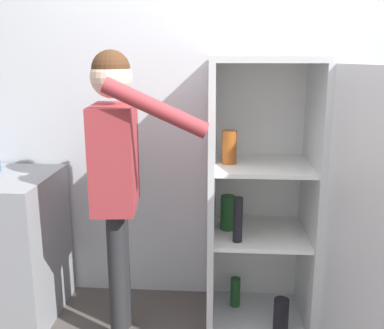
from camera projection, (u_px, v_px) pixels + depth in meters
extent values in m
cube|color=silver|center=(228.00, 108.00, 2.83)|extent=(7.00, 0.06, 2.55)
cube|color=silver|center=(256.00, 317.00, 2.79)|extent=(0.60, 0.58, 0.04)
cube|color=silver|center=(267.00, 59.00, 2.42)|extent=(0.60, 0.58, 0.04)
cube|color=white|center=(258.00, 184.00, 2.87)|extent=(0.60, 0.03, 1.53)
cube|color=silver|center=(212.00, 196.00, 2.62)|extent=(0.04, 0.58, 1.53)
cube|color=silver|center=(311.00, 198.00, 2.58)|extent=(0.04, 0.58, 1.53)
cube|color=white|center=(260.00, 233.00, 2.66)|extent=(0.53, 0.51, 0.02)
cube|color=white|center=(262.00, 165.00, 2.56)|extent=(0.53, 0.51, 0.02)
cube|color=silver|center=(366.00, 238.00, 2.02)|extent=(0.24, 0.59, 1.53)
cylinder|color=#1E5123|center=(228.00, 213.00, 2.66)|extent=(0.09, 0.09, 0.21)
cylinder|color=black|center=(238.00, 220.00, 2.48)|extent=(0.05, 0.05, 0.26)
cylinder|color=black|center=(281.00, 316.00, 2.59)|extent=(0.09, 0.09, 0.21)
cylinder|color=#1E5123|center=(235.00, 292.00, 2.87)|extent=(0.06, 0.06, 0.19)
cylinder|color=#9E4C19|center=(229.00, 147.00, 2.52)|extent=(0.08, 0.08, 0.19)
cylinder|color=#262628|center=(121.00, 266.00, 2.64)|extent=(0.10, 0.10, 0.79)
cylinder|color=#262628|center=(118.00, 279.00, 2.49)|extent=(0.10, 0.10, 0.79)
cube|color=#9E3338|center=(115.00, 157.00, 2.40)|extent=(0.26, 0.42, 0.56)
sphere|color=beige|center=(111.00, 77.00, 2.30)|extent=(0.22, 0.22, 0.22)
sphere|color=#4C2D19|center=(111.00, 69.00, 2.29)|extent=(0.20, 0.20, 0.20)
cylinder|color=#9E3338|center=(120.00, 153.00, 2.63)|extent=(0.08, 0.08, 0.53)
cylinder|color=#9E3338|center=(156.00, 108.00, 2.13)|extent=(0.52, 0.13, 0.29)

